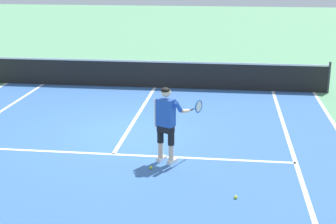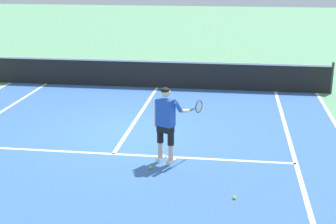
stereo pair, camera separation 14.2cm
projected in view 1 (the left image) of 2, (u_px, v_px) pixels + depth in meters
name	position (u px, v px, depth m)	size (l,w,h in m)	color
ground_plane	(126.00, 134.00, 12.69)	(80.00, 80.00, 0.00)	#609E70
court_inner_surface	(122.00, 140.00, 12.21)	(10.98, 11.28, 0.00)	#3866A8
line_service	(113.00, 154.00, 11.30)	(8.23, 0.10, 0.01)	white
line_centre_service	(138.00, 114.00, 14.34)	(0.10, 6.40, 0.01)	white
line_singles_right	(291.00, 147.00, 11.72)	(0.10, 10.88, 0.01)	white
tennis_net	(155.00, 74.00, 17.23)	(11.96, 0.08, 1.07)	#333338
tennis_player	(167.00, 120.00, 10.56)	(1.01, 0.94, 1.71)	white
tennis_ball_near_feet	(151.00, 168.00, 10.48)	(0.07, 0.07, 0.07)	#CCE02D
tennis_ball_by_baseline	(236.00, 197.00, 9.16)	(0.07, 0.07, 0.07)	#CCE02D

